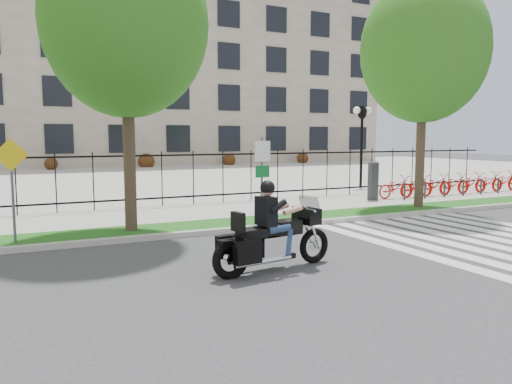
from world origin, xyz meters
name	(u,v)px	position (x,y,z in m)	size (l,w,h in m)	color
ground	(337,263)	(0.00, 0.00, 0.00)	(120.00, 120.00, 0.00)	#353538
curb	(253,228)	(0.00, 4.10, 0.07)	(60.00, 0.20, 0.15)	#B0AEA5
grass_verge	(240,224)	(0.00, 4.95, 0.07)	(60.00, 1.50, 0.15)	#164E13
sidewalk	(210,212)	(0.00, 7.45, 0.07)	(60.00, 3.50, 0.15)	#A5A29A
plaza	(115,177)	(0.00, 25.00, 0.05)	(80.00, 34.00, 0.10)	#A5A29A
crosswalk_stripes	(493,242)	(4.83, 0.00, 0.01)	(5.70, 8.00, 0.01)	silver
iron_fence	(193,178)	(0.00, 9.20, 1.15)	(30.00, 0.06, 2.00)	black
office_building	(74,63)	(0.00, 44.92, 9.97)	(60.00, 21.90, 20.15)	gray
lamp_post_right	(362,126)	(10.00, 12.00, 3.21)	(1.06, 0.70, 4.25)	black
street_tree_1	(126,22)	(-3.25, 4.95, 5.63)	(4.33, 4.33, 7.98)	#3D2B21
street_tree_2	(424,50)	(7.10, 4.95, 5.70)	(4.45, 4.45, 8.12)	#3D2B21
bike_share_station	(462,183)	(11.82, 7.20, 0.62)	(9.96, 0.85, 1.50)	#2D2D33
sign_pole_regulatory	(262,168)	(0.55, 4.58, 1.74)	(0.50, 0.09, 2.50)	#59595B
sign_pole_warning	(12,176)	(-6.10, 4.58, 1.74)	(0.78, 0.09, 2.49)	#59595B
motorcycle_rider	(274,234)	(-1.46, 0.10, 0.73)	(2.84, 1.01, 2.20)	black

